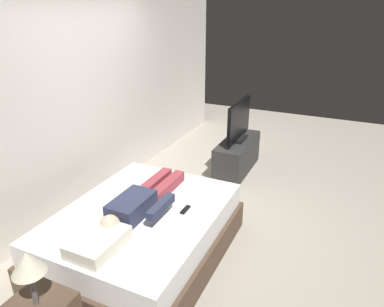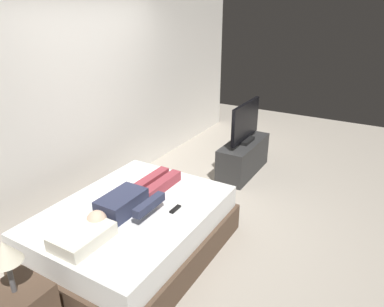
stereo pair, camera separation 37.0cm
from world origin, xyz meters
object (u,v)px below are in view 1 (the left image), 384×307
bed (143,234)px  tv_stand (237,155)px  lamp (28,264)px  person (141,201)px  pillow (98,242)px  tv (239,122)px  remote (185,210)px

bed → tv_stand: bearing=-5.3°
tv_stand → lamp: size_ratio=2.62×
person → lamp: lamp is taller
pillow → tv: size_ratio=0.55×
remote → tv_stand: remote is taller
bed → person: 0.36m
tv_stand → remote: bearing=-175.4°
remote → lamp: size_ratio=0.36×
tv → pillow: bearing=175.8°
tv_stand → pillow: bearing=175.8°
remote → tv_stand: (2.14, 0.17, -0.30)m
person → tv: bearing=-5.8°
pillow → tv_stand: 2.98m
bed → tv: size_ratio=2.16×
person → remote: bearing=-69.5°
remote → lamp: lamp is taller
person → lamp: bearing=179.6°
tv_stand → tv: tv is taller
tv_stand → lamp: lamp is taller
bed → remote: remote is taller
remote → lamp: bearing=163.9°
tv_stand → lamp: (-3.57, 0.24, 0.60)m
pillow → tv_stand: bearing=-4.2°
bed → tv: 2.38m
bed → lamp: size_ratio=4.53×
pillow → remote: (0.81, -0.39, -0.05)m
lamp → pillow: bearing=-2.6°
bed → person: bearing=32.1°
bed → pillow: pillow is taller
pillow → tv: 2.96m
tv_stand → lamp: 3.63m
person → remote: size_ratio=8.40×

